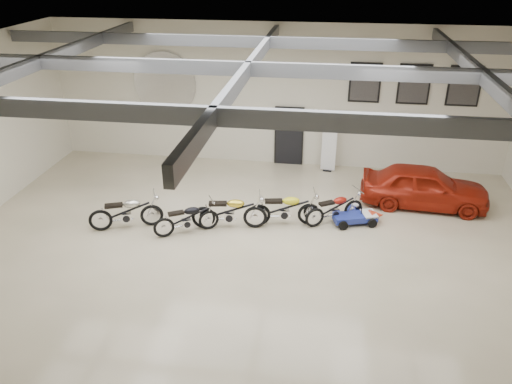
# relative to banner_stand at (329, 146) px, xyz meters

# --- Properties ---
(floor) EXTENTS (16.00, 12.00, 0.01)m
(floor) POSITION_rel_banner_stand_xyz_m (-1.95, -5.50, -0.94)
(floor) COLOR beige
(floor) RESTS_ON ground
(ceiling) EXTENTS (16.00, 12.00, 0.01)m
(ceiling) POSITION_rel_banner_stand_xyz_m (-1.95, -5.50, 4.06)
(ceiling) COLOR slate
(ceiling) RESTS_ON back_wall
(back_wall) EXTENTS (16.00, 0.02, 5.00)m
(back_wall) POSITION_rel_banner_stand_xyz_m (-1.95, 0.50, 1.56)
(back_wall) COLOR beige
(back_wall) RESTS_ON floor
(ceiling_beams) EXTENTS (15.80, 11.80, 0.32)m
(ceiling_beams) POSITION_rel_banner_stand_xyz_m (-1.95, -5.50, 3.81)
(ceiling_beams) COLOR #4F5156
(ceiling_beams) RESTS_ON ceiling
(door) EXTENTS (0.92, 0.08, 2.10)m
(door) POSITION_rel_banner_stand_xyz_m (-1.45, 0.45, 0.11)
(door) COLOR black
(door) RESTS_ON back_wall
(logo_plaque) EXTENTS (2.30, 0.06, 1.16)m
(logo_plaque) POSITION_rel_banner_stand_xyz_m (-5.95, 0.45, 1.86)
(logo_plaque) COLOR silver
(logo_plaque) RESTS_ON back_wall
(poster_left) EXTENTS (1.05, 0.08, 1.35)m
(poster_left) POSITION_rel_banner_stand_xyz_m (1.05, 0.46, 2.16)
(poster_left) COLOR black
(poster_left) RESTS_ON back_wall
(poster_mid) EXTENTS (1.05, 0.08, 1.35)m
(poster_mid) POSITION_rel_banner_stand_xyz_m (2.65, 0.46, 2.16)
(poster_mid) COLOR black
(poster_mid) RESTS_ON back_wall
(poster_right) EXTENTS (1.05, 0.08, 1.35)m
(poster_right) POSITION_rel_banner_stand_xyz_m (4.25, 0.46, 2.16)
(poster_right) COLOR black
(poster_right) RESTS_ON back_wall
(oil_sign) EXTENTS (0.72, 0.10, 0.72)m
(oil_sign) POSITION_rel_banner_stand_xyz_m (-0.05, 0.45, 0.76)
(oil_sign) COLOR white
(oil_sign) RESTS_ON back_wall
(banner_stand) EXTENTS (0.53, 0.27, 1.87)m
(banner_stand) POSITION_rel_banner_stand_xyz_m (0.00, 0.00, 0.00)
(banner_stand) COLOR white
(banner_stand) RESTS_ON floor
(motorcycle_silver) EXTENTS (2.11, 1.30, 1.05)m
(motorcycle_silver) POSITION_rel_banner_stand_xyz_m (-5.56, -4.91, -0.41)
(motorcycle_silver) COLOR silver
(motorcycle_silver) RESTS_ON floor
(motorcycle_black) EXTENTS (1.86, 1.35, 0.94)m
(motorcycle_black) POSITION_rel_banner_stand_xyz_m (-3.80, -4.93, -0.47)
(motorcycle_black) COLOR silver
(motorcycle_black) RESTS_ON floor
(motorcycle_gold) EXTENTS (2.15, 0.96, 1.08)m
(motorcycle_gold) POSITION_rel_banner_stand_xyz_m (-2.69, -4.48, -0.40)
(motorcycle_gold) COLOR silver
(motorcycle_gold) RESTS_ON floor
(motorcycle_yellow) EXTENTS (2.13, 0.98, 1.07)m
(motorcycle_yellow) POSITION_rel_banner_stand_xyz_m (-1.17, -4.08, -0.40)
(motorcycle_yellow) COLOR silver
(motorcycle_yellow) RESTS_ON floor
(motorcycle_red) EXTENTS (1.85, 1.44, 0.95)m
(motorcycle_red) POSITION_rel_banner_stand_xyz_m (0.24, -3.74, -0.46)
(motorcycle_red) COLOR silver
(motorcycle_red) RESTS_ON floor
(go_kart) EXTENTS (1.65, 1.10, 0.55)m
(go_kart) POSITION_rel_banner_stand_xyz_m (0.96, -3.67, -0.66)
(go_kart) COLOR navy
(go_kart) RESTS_ON floor
(vintage_car) EXTENTS (1.78, 3.88, 1.29)m
(vintage_car) POSITION_rel_banner_stand_xyz_m (2.93, -2.24, -0.29)
(vintage_car) COLOR #9A1D0E
(vintage_car) RESTS_ON floor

